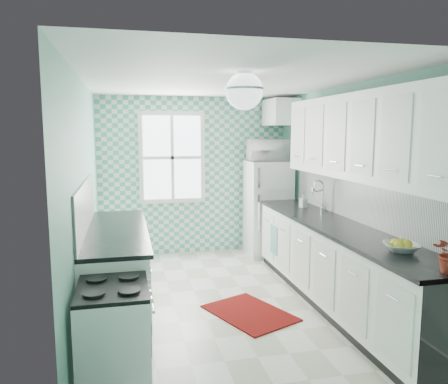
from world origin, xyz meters
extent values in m
cube|color=white|center=(0.00, 0.00, -0.01)|extent=(3.00, 4.40, 0.02)
cube|color=white|center=(0.00, 0.00, 2.51)|extent=(3.00, 4.40, 0.02)
cube|color=#65A693|center=(0.00, 2.21, 1.25)|extent=(3.00, 0.02, 2.50)
cube|color=#65A693|center=(0.00, -2.21, 1.25)|extent=(3.00, 0.02, 2.50)
cube|color=#65A693|center=(-1.51, 0.00, 1.25)|extent=(0.02, 4.40, 2.50)
cube|color=#65A693|center=(1.51, 0.00, 1.25)|extent=(0.02, 4.40, 2.50)
cube|color=#48AE93|center=(0.00, 2.19, 1.25)|extent=(3.00, 0.01, 2.50)
cube|color=white|center=(-0.35, 2.17, 1.55)|extent=(1.04, 0.05, 1.44)
cube|color=white|center=(-0.35, 2.15, 1.55)|extent=(0.90, 0.02, 1.30)
cube|color=white|center=(1.49, -0.40, 1.20)|extent=(0.02, 3.60, 0.51)
cube|color=white|center=(-1.49, -0.07, 1.20)|extent=(0.02, 2.15, 0.51)
cube|color=white|center=(1.33, -0.60, 1.90)|extent=(0.33, 3.20, 0.90)
cube|color=white|center=(1.30, 1.83, 2.25)|extent=(0.40, 0.74, 0.40)
cylinder|color=silver|center=(0.00, -0.80, 2.48)|extent=(0.14, 0.14, 0.04)
cylinder|color=silver|center=(0.00, -0.80, 2.41)|extent=(0.02, 0.02, 0.12)
sphere|color=white|center=(0.00, -0.80, 2.32)|extent=(0.34, 0.34, 0.34)
cube|color=white|center=(1.20, -0.40, 0.45)|extent=(0.60, 3.60, 0.90)
cube|color=black|center=(1.19, -0.40, 0.92)|extent=(0.63, 3.60, 0.04)
cube|color=white|center=(-1.20, -0.07, 0.45)|extent=(0.60, 2.15, 0.90)
cube|color=black|center=(-1.19, -0.07, 0.92)|extent=(0.63, 2.15, 0.04)
cube|color=white|center=(1.11, 1.78, 0.75)|extent=(0.65, 0.62, 1.50)
cube|color=silver|center=(1.11, 1.47, 1.10)|extent=(0.64, 0.01, 0.02)
cube|color=silver|center=(0.85, 1.45, 1.28)|extent=(0.03, 0.03, 0.30)
cube|color=silver|center=(0.85, 1.45, 0.75)|extent=(0.03, 0.03, 0.54)
cube|color=silver|center=(-1.20, -1.48, 0.41)|extent=(0.52, 0.66, 0.78)
cube|color=black|center=(-1.20, -1.48, 0.80)|extent=(0.52, 0.66, 0.03)
cube|color=black|center=(-0.93, -1.48, 0.45)|extent=(0.01, 0.44, 0.26)
cube|color=silver|center=(1.20, 0.39, 0.92)|extent=(0.51, 0.43, 0.12)
cylinder|color=silver|center=(1.38, 0.39, 1.12)|extent=(0.02, 0.02, 0.30)
torus|color=silver|center=(1.31, 0.39, 1.31)|extent=(0.16, 0.02, 0.16)
cube|color=#630109|center=(0.19, -0.39, 0.01)|extent=(0.99, 1.13, 0.02)
cube|color=#61BDB3|center=(0.89, 0.83, 0.48)|extent=(0.08, 0.26, 0.39)
imported|color=silver|center=(1.20, -1.52, 0.98)|extent=(0.36, 0.36, 0.07)
imported|color=#9AA7AE|center=(1.25, 0.71, 1.03)|extent=(0.10, 0.10, 0.18)
imported|color=white|center=(1.11, 1.78, 1.67)|extent=(0.62, 0.43, 0.34)
camera|label=1|loc=(-1.08, -4.71, 1.96)|focal=35.00mm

